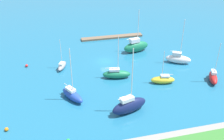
% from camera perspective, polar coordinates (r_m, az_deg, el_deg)
% --- Properties ---
extents(water, '(160.00, 160.00, 0.00)m').
position_cam_1_polar(water, '(69.72, -1.52, 1.91)').
color(water, '#1E668C').
rests_on(water, ground).
extents(pier_dock, '(20.23, 2.25, 0.59)m').
position_cam_1_polar(pier_dock, '(85.22, 0.01, 7.29)').
color(pier_dock, brown).
rests_on(pier_dock, ground).
extents(sailboat_green_far_north, '(8.20, 4.23, 12.37)m').
position_cam_1_polar(sailboat_green_far_north, '(75.02, 5.33, 5.26)').
color(sailboat_green_far_north, '#19724C').
rests_on(sailboat_green_far_north, water).
extents(sailboat_blue_mid_basin, '(4.97, 6.67, 11.67)m').
position_cam_1_polar(sailboat_blue_mid_basin, '(54.67, -8.77, -5.41)').
color(sailboat_blue_mid_basin, '#2347B2').
rests_on(sailboat_blue_mid_basin, water).
extents(sailboat_red_far_south, '(3.83, 5.76, 9.76)m').
position_cam_1_polar(sailboat_red_far_south, '(64.62, 21.47, -1.50)').
color(sailboat_red_far_south, red).
rests_on(sailboat_red_far_south, water).
extents(sailboat_yellow_near_pier, '(5.78, 3.09, 8.11)m').
position_cam_1_polar(sailboat_yellow_near_pier, '(60.63, 11.18, -2.10)').
color(sailboat_yellow_near_pier, yellow).
rests_on(sailboat_yellow_near_pier, water).
extents(sailboat_white_outer_mooring, '(6.83, 5.16, 11.97)m').
position_cam_1_polar(sailboat_white_outer_mooring, '(70.59, 14.41, 2.46)').
color(sailboat_white_outer_mooring, white).
rests_on(sailboat_white_outer_mooring, water).
extents(sailboat_navy_by_breakwater, '(7.77, 4.11, 13.52)m').
position_cam_1_polar(sailboat_navy_by_breakwater, '(50.26, 3.83, -7.81)').
color(sailboat_navy_by_breakwater, '#141E4C').
rests_on(sailboat_navy_by_breakwater, water).
extents(sailboat_gray_lone_north, '(3.19, 5.05, 7.77)m').
position_cam_1_polar(sailboat_gray_lone_north, '(67.01, -11.00, 0.93)').
color(sailboat_gray_lone_north, gray).
rests_on(sailboat_gray_lone_north, water).
extents(sailboat_green_east_end, '(6.94, 3.46, 10.66)m').
position_cam_1_polar(sailboat_green_east_end, '(61.47, 0.99, -0.86)').
color(sailboat_green_east_end, '#19724C').
rests_on(sailboat_green_east_end, water).
extents(mooring_buoy_orange, '(0.69, 0.69, 0.69)m').
position_cam_1_polar(mooring_buoy_orange, '(50.34, -22.30, -12.03)').
color(mooring_buoy_orange, orange).
rests_on(mooring_buoy_orange, water).
extents(mooring_buoy_white, '(0.64, 0.64, 0.64)m').
position_cam_1_polar(mooring_buoy_white, '(81.32, 5.40, 6.10)').
color(mooring_buoy_white, white).
rests_on(mooring_buoy_white, water).
extents(mooring_buoy_red, '(0.72, 0.72, 0.72)m').
position_cam_1_polar(mooring_buoy_red, '(70.30, -18.37, 0.92)').
color(mooring_buoy_red, red).
rests_on(mooring_buoy_red, water).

